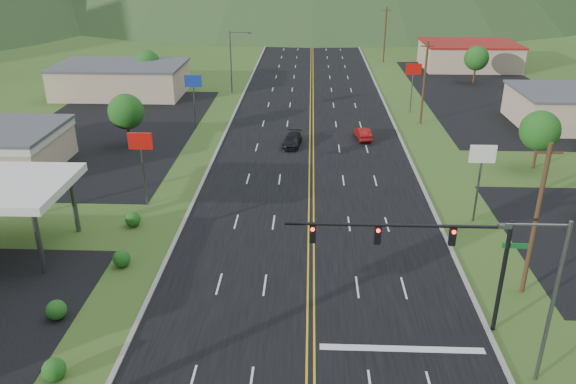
{
  "coord_description": "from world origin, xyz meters",
  "views": [
    {
      "loc": [
        -0.25,
        -12.85,
        20.29
      ],
      "look_at": [
        -1.69,
        22.94,
        4.5
      ],
      "focal_mm": 35.0,
      "sensor_mm": 36.0,
      "label": 1
    }
  ],
  "objects_px": {
    "streetlight_east": "(548,293)",
    "streetlight_west": "(233,58)",
    "traffic_signal": "(432,247)",
    "car_red_far": "(363,134)",
    "car_dark_mid": "(292,141)"
  },
  "relations": [
    {
      "from": "streetlight_east",
      "to": "car_dark_mid",
      "type": "xyz_separation_m",
      "value": [
        -13.31,
        35.68,
        -4.55
      ]
    },
    {
      "from": "streetlight_east",
      "to": "streetlight_west",
      "type": "relative_size",
      "value": 1.0
    },
    {
      "from": "traffic_signal",
      "to": "car_dark_mid",
      "type": "distance_m",
      "value": 33.17
    },
    {
      "from": "traffic_signal",
      "to": "car_red_far",
      "type": "relative_size",
      "value": 3.33
    },
    {
      "from": "car_red_far",
      "to": "streetlight_east",
      "type": "bearing_deg",
      "value": 90.9
    },
    {
      "from": "streetlight_west",
      "to": "car_red_far",
      "type": "xyz_separation_m",
      "value": [
        17.52,
        -21.5,
        -4.53
      ]
    },
    {
      "from": "traffic_signal",
      "to": "streetlight_east",
      "type": "bearing_deg",
      "value": -40.39
    },
    {
      "from": "streetlight_west",
      "to": "car_red_far",
      "type": "relative_size",
      "value": 2.29
    },
    {
      "from": "streetlight_west",
      "to": "car_dark_mid",
      "type": "xyz_separation_m",
      "value": [
        9.55,
        -24.32,
        -4.55
      ]
    },
    {
      "from": "traffic_signal",
      "to": "streetlight_east",
      "type": "height_order",
      "value": "streetlight_east"
    },
    {
      "from": "car_dark_mid",
      "to": "traffic_signal",
      "type": "bearing_deg",
      "value": -68.0
    },
    {
      "from": "streetlight_east",
      "to": "streetlight_west",
      "type": "xyz_separation_m",
      "value": [
        -22.86,
        60.0,
        0.0
      ]
    },
    {
      "from": "streetlight_west",
      "to": "car_red_far",
      "type": "bearing_deg",
      "value": -50.81
    },
    {
      "from": "streetlight_east",
      "to": "car_red_far",
      "type": "relative_size",
      "value": 2.29
    },
    {
      "from": "car_dark_mid",
      "to": "streetlight_east",
      "type": "bearing_deg",
      "value": -62.75
    }
  ]
}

